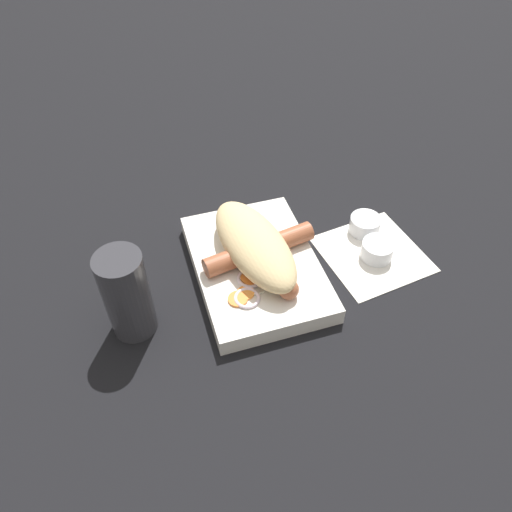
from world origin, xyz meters
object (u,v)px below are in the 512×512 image
(sausage, at_px, (259,249))
(condiment_cup_near, at_px, (377,251))
(food_tray, at_px, (256,267))
(condiment_cup_far, at_px, (365,226))
(bread_roll, at_px, (256,244))
(drink_glass, at_px, (127,295))

(sausage, xyz_separation_m, condiment_cup_near, (0.03, 0.18, -0.03))
(sausage, height_order, condiment_cup_near, sausage)
(food_tray, bearing_deg, sausage, 136.62)
(sausage, relative_size, condiment_cup_near, 4.01)
(food_tray, distance_m, condiment_cup_far, 0.20)
(bread_roll, distance_m, drink_glass, 0.20)
(food_tray, relative_size, condiment_cup_far, 5.05)
(drink_glass, bearing_deg, bread_roll, 104.86)
(sausage, bearing_deg, condiment_cup_near, 80.12)
(food_tray, bearing_deg, drink_glass, -77.36)
(condiment_cup_far, xyz_separation_m, drink_glass, (0.08, -0.38, 0.05))
(food_tray, relative_size, sausage, 1.26)
(condiment_cup_near, height_order, condiment_cup_far, same)
(bread_roll, xyz_separation_m, drink_glass, (0.05, -0.19, 0.01))
(sausage, height_order, condiment_cup_far, sausage)
(sausage, bearing_deg, condiment_cup_far, 97.96)
(food_tray, relative_size, bread_roll, 1.18)
(bread_roll, xyz_separation_m, sausage, (0.00, 0.01, -0.01))
(food_tray, distance_m, bread_roll, 0.04)
(condiment_cup_far, bearing_deg, food_tray, -80.05)
(food_tray, xyz_separation_m, condiment_cup_near, (0.02, 0.19, -0.00))
(condiment_cup_near, distance_m, condiment_cup_far, 0.06)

